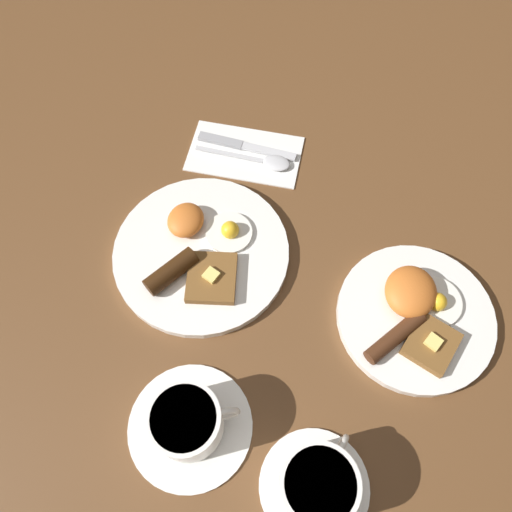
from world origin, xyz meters
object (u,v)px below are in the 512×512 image
breakfast_plate_near (200,252)px  knife (241,145)px  breakfast_plate_far (415,315)px  teacup_far (317,485)px  spoon (266,161)px  teacup_near (188,423)px

breakfast_plate_near → knife: 0.22m
breakfast_plate_far → teacup_far: teacup_far is taller
breakfast_plate_near → spoon: bearing=168.0°
breakfast_plate_near → breakfast_plate_far: (-0.00, 0.34, 0.00)m
breakfast_plate_far → teacup_near: 0.35m
teacup_near → spoon: teacup_near is taller
breakfast_plate_near → breakfast_plate_far: 0.34m
teacup_near → knife: size_ratio=0.94×
breakfast_plate_far → teacup_near: bearing=-46.0°
breakfast_plate_near → teacup_near: teacup_near is taller
breakfast_plate_near → teacup_far: 0.37m
breakfast_plate_far → teacup_far: size_ratio=1.63×
spoon → teacup_near: bearing=-89.5°
breakfast_plate_far → teacup_far: bearing=-16.5°
teacup_far → breakfast_plate_far: bearing=163.5°
breakfast_plate_near → knife: (-0.22, -0.01, -0.00)m
breakfast_plate_near → teacup_far: size_ratio=1.93×
teacup_far → knife: teacup_far is taller
teacup_near → knife: bearing=-169.0°
teacup_near → spoon: 0.45m
breakfast_plate_near → spoon: size_ratio=1.62×
teacup_far → knife: bearing=-151.2°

